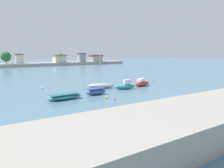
{
  "coord_description": "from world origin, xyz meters",
  "views": [
    {
      "loc": [
        -25.96,
        -20.89,
        7.15
      ],
      "look_at": [
        -4.54,
        11.93,
        1.2
      ],
      "focal_mm": 33.61,
      "sensor_mm": 36.0,
      "label": 1
    }
  ],
  "objects_px": {
    "moored_boat_1": "(96,92)",
    "mooring_buoy_4": "(144,78)",
    "mooring_buoy_3": "(153,80)",
    "mooring_buoy_2": "(106,97)",
    "moored_boat_4": "(142,83)",
    "mooring_buoy_0": "(115,99)",
    "moored_boat_2": "(101,86)",
    "moored_boat_3": "(125,86)",
    "mooring_buoy_1": "(42,88)",
    "moored_boat_0": "(65,97)"
  },
  "relations": [
    {
      "from": "moored_boat_1",
      "to": "mooring_buoy_4",
      "type": "relative_size",
      "value": 12.81
    },
    {
      "from": "mooring_buoy_3",
      "to": "mooring_buoy_4",
      "type": "xyz_separation_m",
      "value": [
        1.56,
        5.34,
        -0.01
      ]
    },
    {
      "from": "mooring_buoy_2",
      "to": "moored_boat_4",
      "type": "bearing_deg",
      "value": 26.42
    },
    {
      "from": "mooring_buoy_0",
      "to": "moored_boat_2",
      "type": "bearing_deg",
      "value": 71.15
    },
    {
      "from": "moored_boat_3",
      "to": "mooring_buoy_2",
      "type": "height_order",
      "value": "moored_boat_3"
    },
    {
      "from": "mooring_buoy_0",
      "to": "mooring_buoy_2",
      "type": "relative_size",
      "value": 0.61
    },
    {
      "from": "mooring_buoy_1",
      "to": "moored_boat_4",
      "type": "bearing_deg",
      "value": -22.77
    },
    {
      "from": "moored_boat_1",
      "to": "moored_boat_4",
      "type": "relative_size",
      "value": 0.78
    },
    {
      "from": "moored_boat_0",
      "to": "mooring_buoy_1",
      "type": "relative_size",
      "value": 15.02
    },
    {
      "from": "moored_boat_4",
      "to": "moored_boat_1",
      "type": "bearing_deg",
      "value": 179.56
    },
    {
      "from": "moored_boat_4",
      "to": "mooring_buoy_2",
      "type": "distance_m",
      "value": 14.45
    },
    {
      "from": "mooring_buoy_0",
      "to": "mooring_buoy_4",
      "type": "distance_m",
      "value": 28.23
    },
    {
      "from": "moored_boat_3",
      "to": "mooring_buoy_1",
      "type": "xyz_separation_m",
      "value": [
        -13.59,
        9.16,
        -0.43
      ]
    },
    {
      "from": "moored_boat_3",
      "to": "moored_boat_4",
      "type": "xyz_separation_m",
      "value": [
        5.38,
        1.2,
        -0.01
      ]
    },
    {
      "from": "moored_boat_1",
      "to": "mooring_buoy_4",
      "type": "bearing_deg",
      "value": 26.07
    },
    {
      "from": "moored_boat_0",
      "to": "mooring_buoy_0",
      "type": "relative_size",
      "value": 22.19
    },
    {
      "from": "mooring_buoy_3",
      "to": "mooring_buoy_4",
      "type": "distance_m",
      "value": 5.57
    },
    {
      "from": "mooring_buoy_4",
      "to": "moored_boat_0",
      "type": "bearing_deg",
      "value": -154.25
    },
    {
      "from": "mooring_buoy_0",
      "to": "mooring_buoy_4",
      "type": "relative_size",
      "value": 0.83
    },
    {
      "from": "mooring_buoy_0",
      "to": "mooring_buoy_3",
      "type": "height_order",
      "value": "mooring_buoy_3"
    },
    {
      "from": "mooring_buoy_4",
      "to": "moored_boat_3",
      "type": "bearing_deg",
      "value": -142.82
    },
    {
      "from": "moored_boat_2",
      "to": "mooring_buoy_3",
      "type": "xyz_separation_m",
      "value": [
        16.8,
        2.53,
        -0.39
      ]
    },
    {
      "from": "mooring_buoy_1",
      "to": "moored_boat_2",
      "type": "bearing_deg",
      "value": -30.05
    },
    {
      "from": "moored_boat_2",
      "to": "mooring_buoy_0",
      "type": "relative_size",
      "value": 27.31
    },
    {
      "from": "mooring_buoy_1",
      "to": "mooring_buoy_3",
      "type": "distance_m",
      "value": 27.03
    },
    {
      "from": "moored_boat_3",
      "to": "mooring_buoy_0",
      "type": "distance_m",
      "value": 9.71
    },
    {
      "from": "moored_boat_0",
      "to": "moored_boat_4",
      "type": "distance_m",
      "value": 18.92
    },
    {
      "from": "moored_boat_0",
      "to": "mooring_buoy_3",
      "type": "relative_size",
      "value": 16.93
    },
    {
      "from": "moored_boat_3",
      "to": "mooring_buoy_2",
      "type": "xyz_separation_m",
      "value": [
        -7.56,
        -5.23,
        -0.41
      ]
    },
    {
      "from": "mooring_buoy_1",
      "to": "mooring_buoy_4",
      "type": "xyz_separation_m",
      "value": [
        28.39,
        2.07,
        -0.03
      ]
    },
    {
      "from": "moored_boat_0",
      "to": "moored_boat_4",
      "type": "height_order",
      "value": "moored_boat_4"
    },
    {
      "from": "moored_boat_1",
      "to": "mooring_buoy_2",
      "type": "xyz_separation_m",
      "value": [
        -0.17,
        -3.6,
        -0.31
      ]
    },
    {
      "from": "moored_boat_0",
      "to": "mooring_buoy_2",
      "type": "xyz_separation_m",
      "value": [
        5.66,
        -2.94,
        -0.21
      ]
    },
    {
      "from": "moored_boat_1",
      "to": "mooring_buoy_2",
      "type": "bearing_deg",
      "value": -96.63
    },
    {
      "from": "moored_boat_2",
      "to": "moored_boat_4",
      "type": "relative_size",
      "value": 1.38
    },
    {
      "from": "mooring_buoy_1",
      "to": "mooring_buoy_4",
      "type": "height_order",
      "value": "mooring_buoy_1"
    },
    {
      "from": "moored_boat_4",
      "to": "mooring_buoy_1",
      "type": "xyz_separation_m",
      "value": [
        -18.97,
        7.96,
        -0.43
      ]
    },
    {
      "from": "mooring_buoy_2",
      "to": "mooring_buoy_3",
      "type": "bearing_deg",
      "value": 28.12
    },
    {
      "from": "moored_boat_3",
      "to": "mooring_buoy_0",
      "type": "height_order",
      "value": "moored_boat_3"
    },
    {
      "from": "moored_boat_0",
      "to": "moored_boat_1",
      "type": "relative_size",
      "value": 1.44
    },
    {
      "from": "moored_boat_4",
      "to": "mooring_buoy_1",
      "type": "height_order",
      "value": "moored_boat_4"
    },
    {
      "from": "moored_boat_3",
      "to": "mooring_buoy_4",
      "type": "xyz_separation_m",
      "value": [
        14.81,
        11.23,
        -0.47
      ]
    },
    {
      "from": "moored_boat_2",
      "to": "mooring_buoy_4",
      "type": "height_order",
      "value": "moored_boat_2"
    },
    {
      "from": "moored_boat_0",
      "to": "moored_boat_3",
      "type": "distance_m",
      "value": 13.42
    },
    {
      "from": "moored_boat_2",
      "to": "moored_boat_4",
      "type": "bearing_deg",
      "value": 11.25
    },
    {
      "from": "moored_boat_2",
      "to": "mooring_buoy_2",
      "type": "bearing_deg",
      "value": -90.17
    },
    {
      "from": "mooring_buoy_1",
      "to": "mooring_buoy_3",
      "type": "relative_size",
      "value": 1.13
    },
    {
      "from": "moored_boat_3",
      "to": "mooring_buoy_0",
      "type": "xyz_separation_m",
      "value": [
        -6.99,
        -6.71,
        -0.49
      ]
    },
    {
      "from": "mooring_buoy_2",
      "to": "mooring_buoy_1",
      "type": "bearing_deg",
      "value": 112.74
    },
    {
      "from": "mooring_buoy_3",
      "to": "mooring_buoy_4",
      "type": "height_order",
      "value": "mooring_buoy_3"
    }
  ]
}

